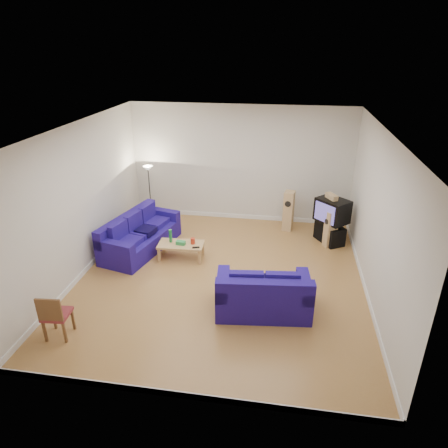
# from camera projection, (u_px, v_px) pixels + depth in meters

# --- Properties ---
(room) EXTENTS (6.01, 6.51, 3.21)m
(room) POSITION_uv_depth(u_px,v_px,m) (221.00, 212.00, 7.98)
(room) COLOR brown
(room) RESTS_ON ground
(sofa_three_seat) EXTENTS (1.48, 2.41, 0.87)m
(sofa_three_seat) POSITION_uv_depth(u_px,v_px,m) (139.00, 237.00, 9.70)
(sofa_three_seat) COLOR #190A6C
(sofa_three_seat) RESTS_ON ground
(sofa_loveseat) EXTENTS (1.83, 1.15, 0.87)m
(sofa_loveseat) POSITION_uv_depth(u_px,v_px,m) (263.00, 297.00, 7.41)
(sofa_loveseat) COLOR #190A6C
(sofa_loveseat) RESTS_ON ground
(coffee_table) EXTENTS (1.07, 0.57, 0.38)m
(coffee_table) POSITION_uv_depth(u_px,v_px,m) (181.00, 246.00, 9.27)
(coffee_table) COLOR tan
(coffee_table) RESTS_ON ground
(bottle) EXTENTS (0.09, 0.09, 0.31)m
(bottle) POSITION_uv_depth(u_px,v_px,m) (170.00, 236.00, 9.27)
(bottle) COLOR #197233
(bottle) RESTS_ON coffee_table
(tissue_box) EXTENTS (0.22, 0.14, 0.09)m
(tissue_box) POSITION_uv_depth(u_px,v_px,m) (181.00, 243.00, 9.20)
(tissue_box) COLOR green
(tissue_box) RESTS_ON coffee_table
(red_canister) EXTENTS (0.11, 0.11, 0.14)m
(red_canister) POSITION_uv_depth(u_px,v_px,m) (193.00, 241.00, 9.22)
(red_canister) COLOR red
(red_canister) RESTS_ON coffee_table
(remote) EXTENTS (0.17, 0.10, 0.02)m
(remote) POSITION_uv_depth(u_px,v_px,m) (196.00, 247.00, 9.06)
(remote) COLOR black
(remote) RESTS_ON coffee_table
(tv_stand) EXTENTS (0.77, 0.88, 0.47)m
(tv_stand) POSITION_uv_depth(u_px,v_px,m) (330.00, 233.00, 10.08)
(tv_stand) COLOR black
(tv_stand) RESTS_ON ground
(av_receiver) EXTENTS (0.57, 0.58, 0.10)m
(av_receiver) POSITION_uv_depth(u_px,v_px,m) (328.00, 222.00, 10.02)
(av_receiver) COLOR black
(av_receiver) RESTS_ON tv_stand
(television) EXTENTS (0.91, 0.92, 0.58)m
(television) POSITION_uv_depth(u_px,v_px,m) (332.00, 210.00, 9.81)
(television) COLOR black
(television) RESTS_ON av_receiver
(centre_speaker) EXTENTS (0.30, 0.38, 0.12)m
(centre_speaker) POSITION_uv_depth(u_px,v_px,m) (332.00, 197.00, 9.70)
(centre_speaker) COLOR tan
(centre_speaker) RESTS_ON television
(speaker_left) EXTENTS (0.31, 0.37, 1.09)m
(speaker_left) POSITION_uv_depth(u_px,v_px,m) (288.00, 211.00, 10.62)
(speaker_left) COLOR tan
(speaker_left) RESTS_ON ground
(speaker_right) EXTENTS (0.34, 0.32, 0.93)m
(speaker_right) POSITION_uv_depth(u_px,v_px,m) (331.00, 229.00, 9.78)
(speaker_right) COLOR tan
(speaker_right) RESTS_ON ground
(floor_lamp) EXTENTS (0.27, 0.27, 1.60)m
(floor_lamp) POSITION_uv_depth(u_px,v_px,m) (149.00, 176.00, 10.85)
(floor_lamp) COLOR black
(floor_lamp) RESTS_ON ground
(dining_chair) EXTENTS (0.46, 0.46, 0.88)m
(dining_chair) POSITION_uv_depth(u_px,v_px,m) (55.00, 314.00, 6.68)
(dining_chair) COLOR brown
(dining_chair) RESTS_ON ground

